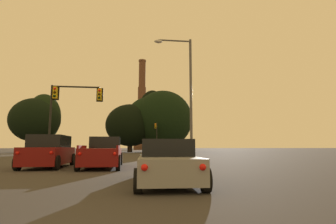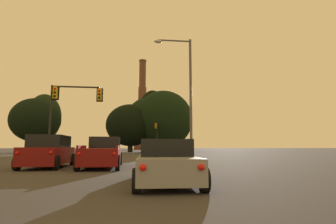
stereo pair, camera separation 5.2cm
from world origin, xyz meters
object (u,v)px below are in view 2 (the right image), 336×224
(traffic_light_far_right, at_px, (156,133))
(traffic_light_overhead_left, at_px, (68,103))
(suv_left_lane_front, at_px, (49,152))
(pickup_truck_center_lane_front, at_px, (103,153))
(sedan_right_lane_second, at_px, (166,162))
(smokestack, at_px, (142,114))
(street_lamp, at_px, (185,87))

(traffic_light_far_right, bearing_deg, traffic_light_overhead_left, -107.62)
(traffic_light_overhead_left, bearing_deg, suv_left_lane_front, -82.38)
(suv_left_lane_front, height_order, traffic_light_far_right, traffic_light_far_right)
(pickup_truck_center_lane_front, distance_m, sedan_right_lane_second, 7.78)
(suv_left_lane_front, bearing_deg, traffic_light_far_right, 75.31)
(sedan_right_lane_second, bearing_deg, traffic_light_overhead_left, 117.87)
(suv_left_lane_front, xyz_separation_m, pickup_truck_center_lane_front, (3.08, -0.08, -0.09))
(traffic_light_far_right, distance_m, smokestack, 63.95)
(suv_left_lane_front, relative_size, pickup_truck_center_lane_front, 0.89)
(suv_left_lane_front, distance_m, sedan_right_lane_second, 9.46)
(traffic_light_far_right, bearing_deg, street_lamp, -90.74)
(pickup_truck_center_lane_front, height_order, traffic_light_overhead_left, traffic_light_overhead_left)
(traffic_light_overhead_left, bearing_deg, smokestack, 85.03)
(pickup_truck_center_lane_front, xyz_separation_m, smokestack, (4.17, 102.17, 15.45))
(street_lamp, xyz_separation_m, smokestack, (-1.46, 98.89, 10.49))
(suv_left_lane_front, bearing_deg, smokestack, 84.39)
(street_lamp, bearing_deg, suv_left_lane_front, -159.87)
(traffic_light_overhead_left, relative_size, street_lamp, 0.69)
(traffic_light_far_right, bearing_deg, sedan_right_lane_second, -93.86)
(sedan_right_lane_second, xyz_separation_m, traffic_light_overhead_left, (-7.02, 14.60, 4.30))
(traffic_light_overhead_left, distance_m, street_lamp, 10.57)
(pickup_truck_center_lane_front, xyz_separation_m, traffic_light_overhead_left, (-4.06, 7.40, 4.16))
(traffic_light_overhead_left, height_order, street_lamp, street_lamp)
(suv_left_lane_front, bearing_deg, sedan_right_lane_second, -51.87)
(street_lamp, distance_m, smokestack, 99.45)
(traffic_light_overhead_left, xyz_separation_m, smokestack, (8.24, 94.76, 11.28))
(sedan_right_lane_second, relative_size, street_lamp, 0.50)
(sedan_right_lane_second, xyz_separation_m, smokestack, (1.22, 109.37, 15.58))
(traffic_light_overhead_left, distance_m, traffic_light_far_right, 33.59)
(suv_left_lane_front, relative_size, street_lamp, 0.52)
(suv_left_lane_front, distance_m, traffic_light_overhead_left, 8.43)
(suv_left_lane_front, distance_m, traffic_light_far_right, 40.51)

